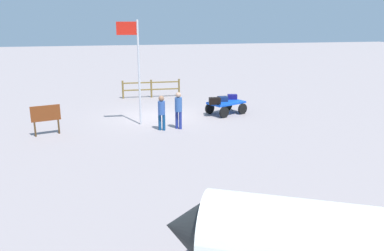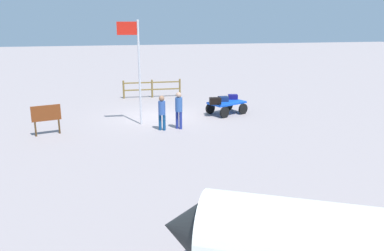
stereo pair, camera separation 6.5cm
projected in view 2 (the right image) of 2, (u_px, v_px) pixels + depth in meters
name	position (u px, v px, depth m)	size (l,w,h in m)	color
ground_plane	(159.00, 117.00, 20.83)	(120.00, 120.00, 0.00)	gray
luggage_cart	(226.00, 105.00, 21.30)	(2.33, 2.02, 0.69)	blue
suitcase_navy	(223.00, 99.00, 21.37)	(0.53, 0.30, 0.27)	black
suitcase_tan	(215.00, 101.00, 20.59)	(0.63, 0.40, 0.35)	black
suitcase_olive	(233.00, 97.00, 21.89)	(0.57, 0.42, 0.27)	navy
suitcase_grey	(224.00, 99.00, 21.26)	(0.53, 0.35, 0.27)	navy
worker_lead	(179.00, 107.00, 18.27)	(0.48, 0.48, 1.78)	navy
worker_trailing	(162.00, 110.00, 18.05)	(0.44, 0.44, 1.66)	navy
flagpole	(136.00, 63.00, 18.49)	(1.03, 0.11, 5.08)	silver
signboard	(46.00, 115.00, 17.31)	(1.24, 0.39, 1.37)	#4C3319
wooden_fence	(152.00, 87.00, 25.77)	(3.88, 0.20, 1.19)	brown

